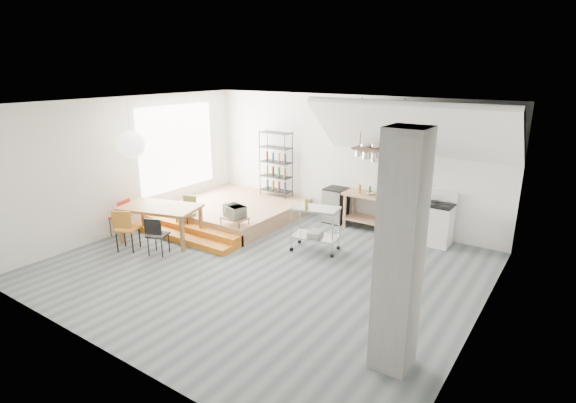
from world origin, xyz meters
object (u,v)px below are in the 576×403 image
Objects in this scene: dining_table at (160,210)px; mini_fridge at (335,205)px; stove at (438,224)px; rolling_cart at (315,223)px.

mini_fridge is at bearing 35.77° from dining_table.
dining_table is (-5.29, -3.36, 0.26)m from stove.
stove is at bearing 30.50° from rolling_cart.
rolling_cart is 2.00m from mini_fridge.
mini_fridge is at bearing 179.04° from stove.
dining_table is at bearing -166.84° from rolling_cart.
mini_fridge is (-2.62, 0.04, -0.03)m from stove.
stove is at bearing 16.24° from dining_table.
stove reaches higher than rolling_cart.
dining_table is 1.81× the size of rolling_cart.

